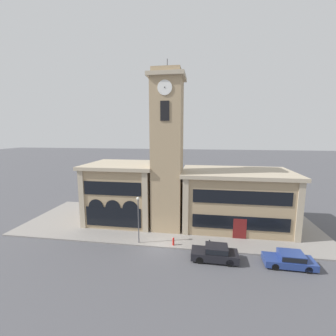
% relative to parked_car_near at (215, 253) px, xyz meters
% --- Properties ---
extents(ground_plane, '(300.00, 300.00, 0.00)m').
position_rel_parked_car_near_xyz_m(ground_plane, '(-5.77, 1.53, -0.79)').
color(ground_plane, '#4C4C51').
extents(sidewalk_kerb, '(39.02, 13.41, 0.15)m').
position_rel_parked_car_near_xyz_m(sidewalk_kerb, '(-5.77, 8.23, -0.72)').
color(sidewalk_kerb, gray).
rests_on(sidewalk_kerb, ground_plane).
extents(clock_tower, '(4.34, 4.34, 20.94)m').
position_rel_parked_car_near_xyz_m(clock_tower, '(-5.77, 6.70, 9.14)').
color(clock_tower, tan).
rests_on(clock_tower, ground_plane).
extents(town_hall_left_wing, '(9.71, 8.75, 8.16)m').
position_rel_parked_car_near_xyz_m(town_hall_left_wing, '(-12.39, 8.88, 3.32)').
color(town_hall_left_wing, tan).
rests_on(town_hall_left_wing, ground_plane).
extents(town_hall_right_wing, '(14.09, 8.75, 7.51)m').
position_rel_parked_car_near_xyz_m(town_hall_right_wing, '(3.05, 8.89, 2.99)').
color(town_hall_right_wing, tan).
rests_on(town_hall_right_wing, ground_plane).
extents(parked_car_near, '(4.54, 1.99, 1.52)m').
position_rel_parked_car_near_xyz_m(parked_car_near, '(0.00, 0.00, 0.00)').
color(parked_car_near, black).
rests_on(parked_car_near, ground_plane).
extents(parked_car_mid, '(4.53, 2.01, 1.38)m').
position_rel_parked_car_near_xyz_m(parked_car_mid, '(6.82, -0.00, -0.07)').
color(parked_car_mid, navy).
rests_on(parked_car_mid, ground_plane).
extents(street_lamp, '(0.36, 0.36, 5.32)m').
position_rel_parked_car_near_xyz_m(street_lamp, '(-8.28, 2.05, 2.89)').
color(street_lamp, '#4C4C51').
rests_on(street_lamp, sidewalk_kerb).
extents(bollard, '(0.18, 0.18, 1.06)m').
position_rel_parked_car_near_xyz_m(bollard, '(-0.50, 1.77, -0.12)').
color(bollard, black).
rests_on(bollard, sidewalk_kerb).
extents(fire_hydrant, '(0.22, 0.22, 0.87)m').
position_rel_parked_car_near_xyz_m(fire_hydrant, '(-4.38, 2.10, -0.22)').
color(fire_hydrant, red).
rests_on(fire_hydrant, sidewalk_kerb).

